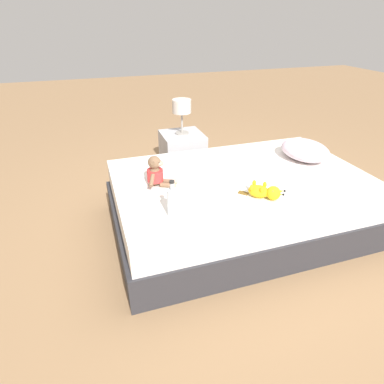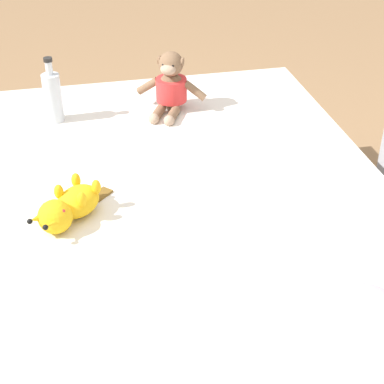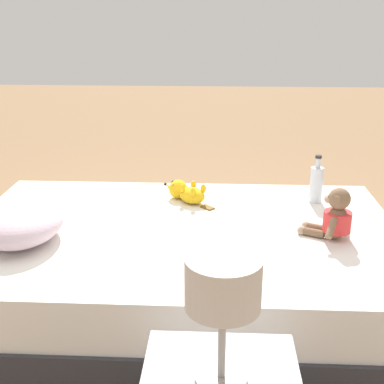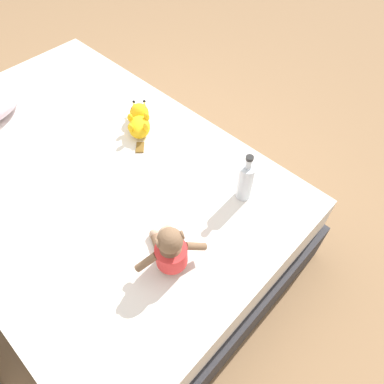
% 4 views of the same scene
% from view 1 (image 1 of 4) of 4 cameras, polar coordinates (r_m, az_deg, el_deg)
% --- Properties ---
extents(ground_plane, '(16.00, 16.00, 0.00)m').
position_cam_1_polar(ground_plane, '(2.88, 8.03, -5.89)').
color(ground_plane, '#93704C').
extents(bed, '(1.35, 2.07, 0.49)m').
position_cam_1_polar(bed, '(2.75, 8.37, -1.79)').
color(bed, '#2D2D33').
rests_on(bed, ground_plane).
extents(pillow, '(0.51, 0.42, 0.16)m').
position_cam_1_polar(pillow, '(3.06, 19.33, 7.02)').
color(pillow, silver).
rests_on(pillow, bed).
extents(plush_monkey, '(0.27, 0.25, 0.24)m').
position_cam_1_polar(plush_monkey, '(2.44, -6.31, 3.30)').
color(plush_monkey, brown).
rests_on(plush_monkey, bed).
extents(plush_yellow_creature, '(0.26, 0.28, 0.10)m').
position_cam_1_polar(plush_yellow_creature, '(2.33, 12.75, 0.05)').
color(plush_yellow_creature, yellow).
rests_on(plush_yellow_creature, bed).
extents(glass_bottle, '(0.07, 0.07, 0.25)m').
position_cam_1_polar(glass_bottle, '(2.05, -3.46, -1.79)').
color(glass_bottle, silver).
rests_on(glass_bottle, bed).
extents(nightstand, '(0.43, 0.43, 0.52)m').
position_cam_1_polar(nightstand, '(3.56, -1.69, 6.31)').
color(nightstand, '#B2B2B7').
rests_on(nightstand, ground_plane).
extents(bedside_lamp, '(0.19, 0.19, 0.36)m').
position_cam_1_polar(bedside_lamp, '(3.39, -1.83, 14.63)').
color(bedside_lamp, gray).
rests_on(bedside_lamp, nightstand).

